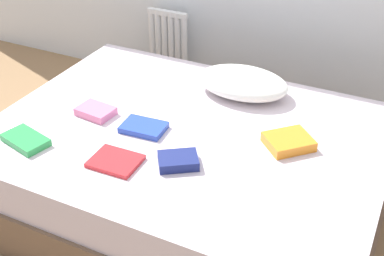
{
  "coord_description": "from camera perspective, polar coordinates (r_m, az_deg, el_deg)",
  "views": [
    {
      "loc": [
        0.97,
        -1.94,
        1.91
      ],
      "look_at": [
        0.0,
        0.05,
        0.48
      ],
      "focal_mm": 47.54,
      "sensor_mm": 36.0,
      "label": 1
    }
  ],
  "objects": [
    {
      "name": "ground_plane",
      "position": [
        2.88,
        -0.44,
        -8.53
      ],
      "size": [
        8.0,
        8.0,
        0.0
      ],
      "primitive_type": "plane",
      "color": "#93704C"
    },
    {
      "name": "bed",
      "position": [
        2.73,
        -0.46,
        -4.63
      ],
      "size": [
        2.0,
        1.5,
        0.5
      ],
      "color": "brown",
      "rests_on": "ground"
    },
    {
      "name": "radiator",
      "position": [
        3.9,
        -2.7,
        9.58
      ],
      "size": [
        0.32,
        0.04,
        0.5
      ],
      "color": "white",
      "rests_on": "ground"
    },
    {
      "name": "pillow",
      "position": [
        2.89,
        5.7,
        5.09
      ],
      "size": [
        0.52,
        0.35,
        0.14
      ],
      "primitive_type": "ellipsoid",
      "color": "white",
      "rests_on": "bed"
    },
    {
      "name": "textbook_navy",
      "position": [
        2.32,
        -1.57,
        -3.69
      ],
      "size": [
        0.22,
        0.21,
        0.05
      ],
      "primitive_type": "cube",
      "rotation": [
        0.0,
        0.0,
        0.59
      ],
      "color": "navy",
      "rests_on": "bed"
    },
    {
      "name": "textbook_green",
      "position": [
        2.6,
        -18.17,
        -1.29
      ],
      "size": [
        0.26,
        0.19,
        0.04
      ],
      "primitive_type": "cube",
      "rotation": [
        0.0,
        0.0,
        -0.25
      ],
      "color": "green",
      "rests_on": "bed"
    },
    {
      "name": "textbook_blue",
      "position": [
        2.58,
        -5.44,
        0.07
      ],
      "size": [
        0.23,
        0.17,
        0.03
      ],
      "primitive_type": "cube",
      "rotation": [
        0.0,
        0.0,
        0.08
      ],
      "color": "#2847B7",
      "rests_on": "bed"
    },
    {
      "name": "textbook_orange",
      "position": [
        2.49,
        10.78,
        -1.52
      ],
      "size": [
        0.28,
        0.28,
        0.05
      ],
      "primitive_type": "cube",
      "rotation": [
        0.0,
        0.0,
        0.78
      ],
      "color": "orange",
      "rests_on": "bed"
    },
    {
      "name": "textbook_red",
      "position": [
        2.37,
        -8.58,
        -3.7
      ],
      "size": [
        0.23,
        0.19,
        0.02
      ],
      "primitive_type": "cube",
      "rotation": [
        0.0,
        0.0,
        0.03
      ],
      "color": "red",
      "rests_on": "bed"
    },
    {
      "name": "textbook_pink",
      "position": [
        2.74,
        -10.75,
        1.86
      ],
      "size": [
        0.2,
        0.15,
        0.04
      ],
      "primitive_type": "cube",
      "rotation": [
        0.0,
        0.0,
        -0.1
      ],
      "color": "pink",
      "rests_on": "bed"
    }
  ]
}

